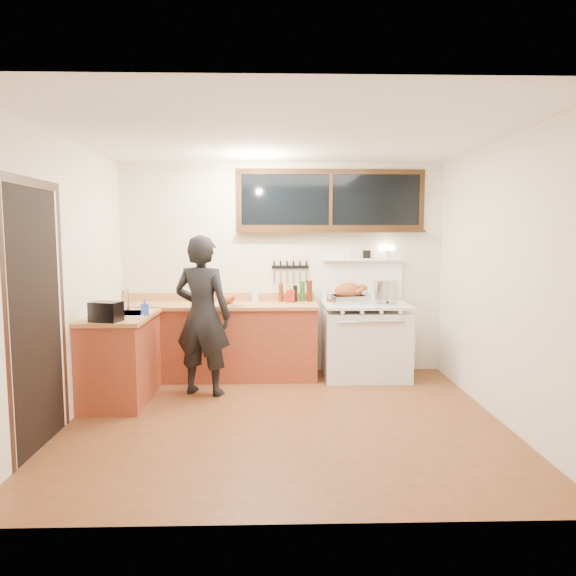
{
  "coord_description": "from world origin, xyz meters",
  "views": [
    {
      "loc": [
        -0.09,
        -4.65,
        1.73
      ],
      "look_at": [
        0.05,
        0.85,
        1.15
      ],
      "focal_mm": 32.0,
      "sensor_mm": 36.0,
      "label": 1
    }
  ],
  "objects_px": {
    "man": "(203,315)",
    "roast_turkey": "(349,295)",
    "vintage_stove": "(365,339)",
    "cutting_board": "(227,301)"
  },
  "relations": [
    {
      "from": "man",
      "to": "roast_turkey",
      "type": "distance_m",
      "value": 1.79
    },
    {
      "from": "vintage_stove",
      "to": "man",
      "type": "relative_size",
      "value": 0.92
    },
    {
      "from": "vintage_stove",
      "to": "roast_turkey",
      "type": "distance_m",
      "value": 0.57
    },
    {
      "from": "cutting_board",
      "to": "man",
      "type": "bearing_deg",
      "value": -114.19
    },
    {
      "from": "vintage_stove",
      "to": "cutting_board",
      "type": "xyz_separation_m",
      "value": [
        -1.66,
        -0.13,
        0.48
      ]
    },
    {
      "from": "cutting_board",
      "to": "roast_turkey",
      "type": "distance_m",
      "value": 1.46
    },
    {
      "from": "man",
      "to": "cutting_board",
      "type": "relative_size",
      "value": 4.05
    },
    {
      "from": "man",
      "to": "roast_turkey",
      "type": "height_order",
      "value": "man"
    },
    {
      "from": "man",
      "to": "cutting_board",
      "type": "xyz_separation_m",
      "value": [
        0.21,
        0.48,
        0.09
      ]
    },
    {
      "from": "vintage_stove",
      "to": "cutting_board",
      "type": "height_order",
      "value": "vintage_stove"
    }
  ]
}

